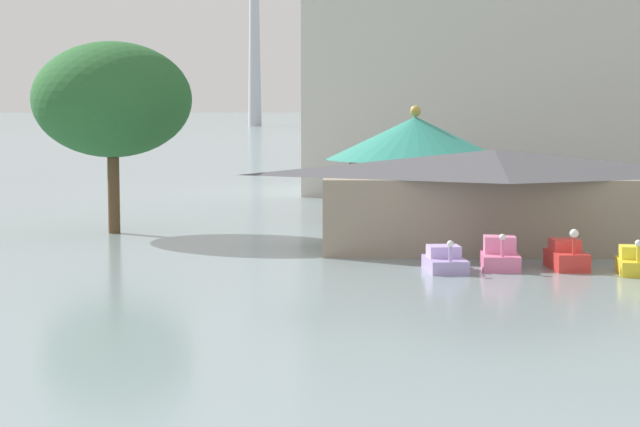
# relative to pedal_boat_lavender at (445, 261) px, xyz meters

# --- Properties ---
(pedal_boat_lavender) EXTENTS (1.90, 2.88, 1.47)m
(pedal_boat_lavender) POSITION_rel_pedal_boat_lavender_xyz_m (0.00, 0.00, 0.00)
(pedal_boat_lavender) COLOR #B299D8
(pedal_boat_lavender) RESTS_ON ground
(pedal_boat_pink) EXTENTS (1.71, 2.65, 1.67)m
(pedal_boat_pink) POSITION_rel_pedal_boat_lavender_xyz_m (2.48, 0.71, 0.13)
(pedal_boat_pink) COLOR pink
(pedal_boat_pink) RESTS_ON ground
(pedal_boat_red) EXTENTS (1.62, 2.80, 1.88)m
(pedal_boat_red) POSITION_rel_pedal_boat_lavender_xyz_m (5.39, 0.74, 0.11)
(pedal_boat_red) COLOR red
(pedal_boat_red) RESTS_ON ground
(pedal_boat_yellow) EXTENTS (1.55, 2.48, 1.58)m
(pedal_boat_yellow) POSITION_rel_pedal_boat_lavender_xyz_m (8.00, -0.64, 0.04)
(pedal_boat_yellow) COLOR yellow
(pedal_boat_yellow) RESTS_ON ground
(boathouse) EXTENTS (18.18, 8.32, 4.97)m
(boathouse) POSITION_rel_pedal_boat_lavender_xyz_m (3.01, 7.44, 2.16)
(boathouse) COLOR gray
(boathouse) RESTS_ON ground
(green_roof_pavilion) EXTENTS (11.23, 11.23, 7.14)m
(green_roof_pavilion) POSITION_rel_pedal_boat_lavender_xyz_m (-0.08, 22.01, 3.28)
(green_roof_pavilion) COLOR #993328
(green_roof_pavilion) RESTS_ON ground
(shoreline_tree_tall_left) EXTENTS (8.85, 8.85, 10.68)m
(shoreline_tree_tall_left) POSITION_rel_pedal_boat_lavender_xyz_m (-17.37, 13.76, 7.02)
(shoreline_tree_tall_left) COLOR brown
(shoreline_tree_tall_left) RESTS_ON ground
(background_building_block) EXTENTS (40.26, 13.76, 28.37)m
(background_building_block) POSITION_rel_pedal_boat_lavender_xyz_m (11.74, 45.11, 13.77)
(background_building_block) COLOR beige
(background_building_block) RESTS_ON ground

